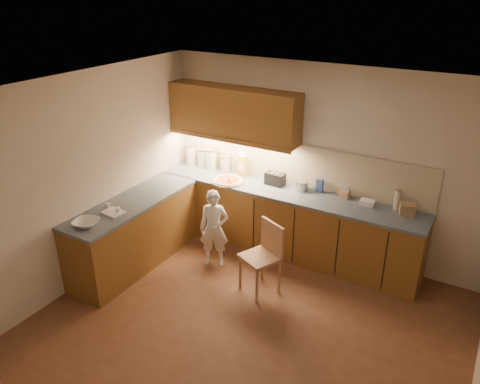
% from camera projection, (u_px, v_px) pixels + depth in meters
% --- Properties ---
extents(room, '(4.54, 4.50, 2.62)m').
position_uv_depth(room, '(249.00, 190.00, 4.50)').
color(room, brown).
rests_on(room, ground).
extents(l_counter, '(3.77, 2.62, 0.92)m').
position_uv_depth(l_counter, '(234.00, 225.00, 6.41)').
color(l_counter, brown).
rests_on(l_counter, ground).
extents(backsplash, '(3.75, 0.02, 0.58)m').
position_uv_depth(backsplash, '(295.00, 164.00, 6.43)').
color(backsplash, beige).
rests_on(backsplash, l_counter).
extents(upper_cabinets, '(1.95, 0.36, 0.73)m').
position_uv_depth(upper_cabinets, '(233.00, 113.00, 6.45)').
color(upper_cabinets, brown).
rests_on(upper_cabinets, ground).
extents(pizza_on_board, '(0.46, 0.46, 0.18)m').
position_uv_depth(pizza_on_board, '(228.00, 181.00, 6.59)').
color(pizza_on_board, '#A48252').
rests_on(pizza_on_board, l_counter).
extents(child, '(0.46, 0.39, 1.06)m').
position_uv_depth(child, '(214.00, 228.00, 6.17)').
color(child, white).
rests_on(child, ground).
extents(wooden_chair, '(0.53, 0.53, 0.90)m').
position_uv_depth(wooden_chair, '(265.00, 252.00, 5.65)').
color(wooden_chair, tan).
rests_on(wooden_chair, ground).
extents(mixing_bowl, '(0.36, 0.36, 0.07)m').
position_uv_depth(mixing_bowl, '(86.00, 223.00, 5.41)').
color(mixing_bowl, white).
rests_on(mixing_bowl, l_counter).
extents(canister_a, '(0.16, 0.16, 0.32)m').
position_uv_depth(canister_a, '(192.00, 155.00, 7.14)').
color(canister_a, white).
rests_on(canister_a, l_counter).
extents(canister_b, '(0.17, 0.17, 0.29)m').
position_uv_depth(canister_b, '(203.00, 157.00, 7.08)').
color(canister_b, silver).
rests_on(canister_b, l_counter).
extents(canister_c, '(0.17, 0.17, 0.32)m').
position_uv_depth(canister_c, '(211.00, 159.00, 6.98)').
color(canister_c, white).
rests_on(canister_c, l_counter).
extents(canister_d, '(0.15, 0.15, 0.24)m').
position_uv_depth(canister_d, '(225.00, 163.00, 6.93)').
color(canister_d, silver).
rests_on(canister_d, l_counter).
extents(oil_jug, '(0.13, 0.11, 0.36)m').
position_uv_depth(oil_jug, '(243.00, 165.00, 6.75)').
color(oil_jug, gold).
rests_on(oil_jug, l_counter).
extents(toaster, '(0.28, 0.17, 0.18)m').
position_uv_depth(toaster, '(275.00, 179.00, 6.48)').
color(toaster, black).
rests_on(toaster, l_counter).
extents(steel_pot, '(0.18, 0.18, 0.14)m').
position_uv_depth(steel_pot, '(302.00, 186.00, 6.31)').
color(steel_pot, '#ACACB1').
rests_on(steel_pot, l_counter).
extents(blue_box, '(0.09, 0.06, 0.18)m').
position_uv_depth(blue_box, '(320.00, 186.00, 6.26)').
color(blue_box, '#2F4A8E').
rests_on(blue_box, l_counter).
extents(card_box_a, '(0.15, 0.12, 0.09)m').
position_uv_depth(card_box_a, '(345.00, 194.00, 6.11)').
color(card_box_a, tan).
rests_on(card_box_a, l_counter).
extents(white_bottle, '(0.06, 0.06, 0.18)m').
position_uv_depth(white_bottle, '(347.00, 191.00, 6.09)').
color(white_bottle, silver).
rests_on(white_bottle, l_counter).
extents(flat_pack, '(0.18, 0.13, 0.07)m').
position_uv_depth(flat_pack, '(367.00, 203.00, 5.90)').
color(flat_pack, white).
rests_on(flat_pack, l_counter).
extents(tall_jar, '(0.08, 0.08, 0.26)m').
position_uv_depth(tall_jar, '(397.00, 200.00, 5.76)').
color(tall_jar, beige).
rests_on(tall_jar, l_counter).
extents(card_box_b, '(0.21, 0.19, 0.14)m').
position_uv_depth(card_box_b, '(407.00, 209.00, 5.66)').
color(card_box_b, tan).
rests_on(card_box_b, l_counter).
extents(dough_cloth, '(0.27, 0.22, 0.02)m').
position_uv_depth(dough_cloth, '(113.00, 212.00, 5.72)').
color(dough_cloth, white).
rests_on(dough_cloth, l_counter).
extents(spice_jar_a, '(0.06, 0.06, 0.07)m').
position_uv_depth(spice_jar_a, '(108.00, 206.00, 5.81)').
color(spice_jar_a, silver).
rests_on(spice_jar_a, l_counter).
extents(spice_jar_b, '(0.06, 0.06, 0.08)m').
position_uv_depth(spice_jar_b, '(118.00, 210.00, 5.70)').
color(spice_jar_b, white).
rests_on(spice_jar_b, l_counter).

